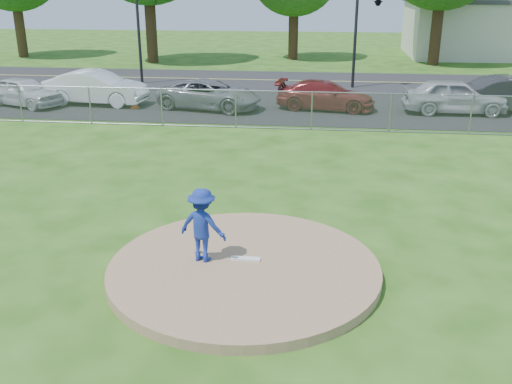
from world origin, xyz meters
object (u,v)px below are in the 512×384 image
at_px(traffic_signal_center, 376,0).
at_px(pitcher, 202,225).
at_px(traffic_cone, 134,101).
at_px(parked_car_silver, 24,92).
at_px(parked_car_darkred, 325,95).
at_px(parked_car_pearl, 455,96).
at_px(parked_car_white, 97,88).
at_px(parked_car_gray, 210,94).
at_px(traffic_signal_left, 142,23).

relative_size(traffic_signal_center, pitcher, 3.70).
xyz_separation_m(traffic_cone, parked_car_silver, (-5.26, -0.11, 0.32)).
height_order(pitcher, parked_car_darkred, pitcher).
bearing_deg(parked_car_silver, parked_car_pearl, -66.15).
bearing_deg(traffic_signal_center, parked_car_white, -154.95).
distance_m(pitcher, parked_car_gray, 15.60).
height_order(parked_car_white, parked_car_pearl, parked_car_white).
relative_size(traffic_signal_left, parked_car_gray, 1.19).
height_order(traffic_cone, parked_car_darkred, parked_car_darkred).
distance_m(traffic_signal_left, parked_car_darkred, 12.25).
xyz_separation_m(traffic_signal_left, traffic_signal_center, (12.73, -0.00, 1.25)).
xyz_separation_m(pitcher, parked_car_darkred, (2.37, 15.81, -0.30)).
height_order(traffic_signal_center, parked_car_white, traffic_signal_center).
bearing_deg(traffic_signal_center, parked_car_pearl, -62.81).
bearing_deg(parked_car_gray, traffic_signal_left, 50.26).
relative_size(parked_car_darkred, parked_car_pearl, 0.99).
bearing_deg(traffic_signal_left, parked_car_gray, -52.52).
relative_size(parked_car_silver, parked_car_white, 0.82).
relative_size(pitcher, parked_car_white, 0.32).
bearing_deg(parked_car_gray, parked_car_darkred, -71.95).
bearing_deg(pitcher, parked_car_white, -46.85).
distance_m(traffic_cone, parked_car_gray, 3.50).
height_order(traffic_signal_left, pitcher, traffic_signal_left).
height_order(traffic_cone, parked_car_silver, parked_car_silver).
relative_size(parked_car_white, parked_car_pearl, 1.07).
height_order(traffic_signal_left, traffic_cone, traffic_signal_left).
distance_m(parked_car_gray, parked_car_pearl, 10.90).
xyz_separation_m(pitcher, parked_car_pearl, (8.01, 15.66, -0.18)).
height_order(pitcher, parked_car_gray, pitcher).
relative_size(traffic_signal_left, traffic_signal_center, 1.00).
distance_m(parked_car_white, parked_car_darkred, 10.76).
bearing_deg(parked_car_gray, parked_car_white, 98.69).
height_order(traffic_signal_left, parked_car_gray, traffic_signal_left).
xyz_separation_m(traffic_signal_center, traffic_cone, (-11.17, -6.83, -4.26)).
distance_m(pitcher, parked_car_darkred, 15.99).
bearing_deg(parked_car_darkred, pitcher, 179.99).
bearing_deg(parked_car_darkred, traffic_cone, 103.41).
relative_size(pitcher, parked_car_pearl, 0.34).
xyz_separation_m(traffic_signal_left, parked_car_gray, (5.03, -6.56, -2.70)).
bearing_deg(traffic_signal_center, traffic_signal_left, 180.00).
xyz_separation_m(parked_car_silver, parked_car_pearl, (19.63, 0.72, 0.09)).
xyz_separation_m(traffic_signal_center, parked_car_white, (-13.21, -6.17, -3.81)).
distance_m(parked_car_gray, parked_car_darkred, 5.27).
relative_size(pitcher, parked_car_darkred, 0.34).
height_order(parked_car_gray, parked_car_pearl, parked_car_pearl).
height_order(traffic_signal_center, parked_car_gray, traffic_signal_center).
distance_m(pitcher, parked_car_silver, 18.93).
height_order(traffic_cone, parked_car_gray, parked_car_gray).
relative_size(traffic_cone, parked_car_pearl, 0.15).
xyz_separation_m(traffic_signal_center, parked_car_pearl, (3.20, -6.22, -3.84)).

